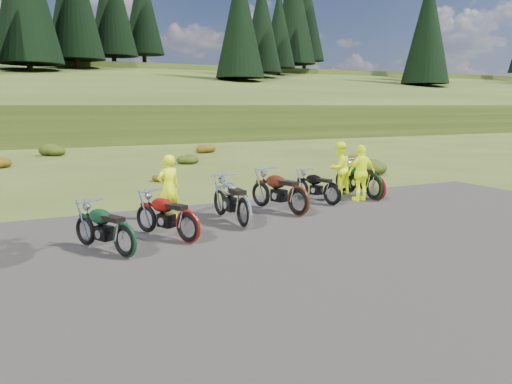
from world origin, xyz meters
TOP-DOWN VIEW (x-y plane):
  - ground at (0.00, 0.00)m, footprint 300.00×300.00m
  - gravel_pad at (0.00, -2.00)m, footprint 20.00×12.00m
  - hill_slope at (0.00, 50.00)m, footprint 300.00×45.97m
  - hill_plateau at (0.00, 110.00)m, footprint 300.00×90.00m
  - conifer_24 at (9.00, 68.00)m, footprint 7.04×7.04m
  - conifer_25 at (15.00, 74.00)m, footprint 6.60×6.60m
  - conifer_26 at (21.00, 49.00)m, footprint 6.16×6.16m
  - conifer_27 at (27.00, 55.00)m, footprint 5.72×5.72m
  - conifer_28 at (33.00, 61.00)m, footprint 5.28×5.28m
  - conifer_29 at (39.00, 67.00)m, footprint 7.92×7.92m
  - conifer_30 at (45.00, 73.00)m, footprint 7.48×7.48m
  - conifer_31 at (51.00, 48.00)m, footprint 7.04×7.04m
  - conifer_32 at (57.00, 54.00)m, footprint 6.60×6.60m
  - conifer_33 at (63.00, 60.00)m, footprint 6.16×6.16m
  - conifer_34 at (69.00, 66.00)m, footprint 5.72×5.72m
  - conifer_35 at (75.00, 72.00)m, footprint 5.28×5.28m
  - conifer_36 at (81.00, 78.00)m, footprint 7.92×7.92m
  - shrub_3 at (-3.30, 21.90)m, footprint 1.56×1.56m
  - shrub_4 at (-0.40, 9.20)m, footprint 0.77×0.77m
  - shrub_5 at (2.50, 14.50)m, footprint 1.03×1.03m
  - shrub_6 at (5.40, 19.80)m, footprint 1.30×1.30m
  - shrub_7 at (8.30, 7.10)m, footprint 1.56×1.56m
  - shrub_8 at (11.20, 12.40)m, footprint 0.77×0.77m
  - motorcycle_1 at (-2.20, 0.09)m, footprint 1.51×2.13m
  - motorcycle_2 at (-3.64, -0.39)m, footprint 1.45×2.06m
  - motorcycle_3 at (-0.58, 0.76)m, footprint 0.76×2.27m
  - motorcycle_4 at (1.30, 1.37)m, footprint 1.32×2.40m
  - motorcycle_5 at (2.95, 2.19)m, footprint 1.11×2.01m
  - motorcycle_6 at (4.65, 2.21)m, footprint 0.76×2.16m
  - motorcycle_7 at (4.60, 2.31)m, footprint 0.88×2.34m
  - person_middle at (-1.95, 2.41)m, footprint 0.69×0.53m
  - person_right_a at (4.18, 3.61)m, footprint 1.00×0.87m
  - person_right_b at (4.16, 2.40)m, footprint 1.03×0.46m

SIDE VIEW (x-z plane):
  - ground at x=0.00m, z-range 0.00..0.00m
  - gravel_pad at x=0.00m, z-range -0.02..0.02m
  - hill_slope at x=0.00m, z-range -4.69..4.69m
  - hill_plateau at x=0.00m, z-range -4.59..4.59m
  - motorcycle_1 at x=-2.20m, z-range -0.53..0.53m
  - motorcycle_2 at x=-3.64m, z-range -0.52..0.52m
  - motorcycle_3 at x=-0.58m, z-range -0.59..0.59m
  - motorcycle_4 at x=1.30m, z-range -0.60..0.60m
  - motorcycle_5 at x=2.95m, z-range -0.50..0.50m
  - motorcycle_6 at x=4.65m, z-range -0.56..0.56m
  - motorcycle_7 at x=4.60m, z-range -0.60..0.60m
  - shrub_4 at x=-0.40m, z-range 0.00..0.45m
  - shrub_8 at x=11.20m, z-range 0.00..0.45m
  - shrub_5 at x=2.50m, z-range 0.00..0.61m
  - shrub_6 at x=5.40m, z-range 0.00..0.77m
  - shrub_3 at x=-3.30m, z-range 0.00..0.92m
  - shrub_7 at x=8.30m, z-range 0.00..0.92m
  - person_middle at x=-1.95m, z-range 0.00..1.69m
  - person_right_b at x=4.16m, z-range 0.00..1.73m
  - person_right_a at x=4.18m, z-range 0.00..1.75m
  - conifer_26 at x=21.00m, z-range 5.37..21.37m
  - conifer_27 at x=27.00m, z-range 6.56..21.56m
  - conifer_31 at x=51.00m, z-range 5.18..23.18m
  - conifer_28 at x=33.00m, z-range 7.76..21.76m
  - conifer_32 at x=57.00m, z-range 6.37..23.37m
  - conifer_33 at x=63.00m, z-range 7.56..23.56m
  - conifer_34 at x=69.00m, z-range 8.76..23.76m
  - conifer_35 at x=75.00m, z-range 9.95..23.95m
  - conifer_24 at x=9.00m, z-range 9.16..27.16m
  - conifer_25 at x=15.00m, z-range 10.16..27.16m
  - conifer_29 at x=39.00m, z-range 8.97..28.97m
  - conifer_30 at x=45.00m, z-range 10.16..29.16m
  - conifer_36 at x=81.00m, z-range 10.16..30.16m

